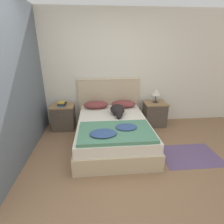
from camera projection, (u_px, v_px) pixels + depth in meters
name	position (u px, v px, depth m)	size (l,w,h in m)	color
ground_plane	(111.00, 182.00, 2.46)	(16.00, 16.00, 0.00)	#896647
wall_back	(103.00, 70.00, 3.98)	(9.00, 0.06, 2.55)	silver
wall_side_left	(22.00, 80.00, 2.86)	(0.06, 3.10, 2.55)	slate
bed	(113.00, 132.00, 3.39)	(1.36, 1.91, 0.47)	#C6B28E
headboard	(109.00, 100.00, 4.18)	(1.44, 0.06, 1.10)	#C6B28E
nightstand_left	(63.00, 117.00, 3.95)	(0.51, 0.44, 0.56)	#4C4238
nightstand_right	(154.00, 114.00, 4.13)	(0.51, 0.44, 0.56)	#4C4238
pillow_left	(96.00, 105.00, 3.94)	(0.56, 0.33, 0.16)	brown
pillow_right	(124.00, 104.00, 3.99)	(0.56, 0.33, 0.16)	brown
quilt	(115.00, 132.00, 2.81)	(1.19, 0.77, 0.10)	#4C8466
dog	(118.00, 110.00, 3.59)	(0.29, 0.63, 0.19)	black
book_stack	(62.00, 104.00, 3.82)	(0.18, 0.21, 0.09)	#285689
table_lamp	(156.00, 92.00, 3.97)	(0.21, 0.21, 0.32)	#2D2D33
rug	(189.00, 155.00, 3.05)	(1.00, 0.71, 0.00)	#604C75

